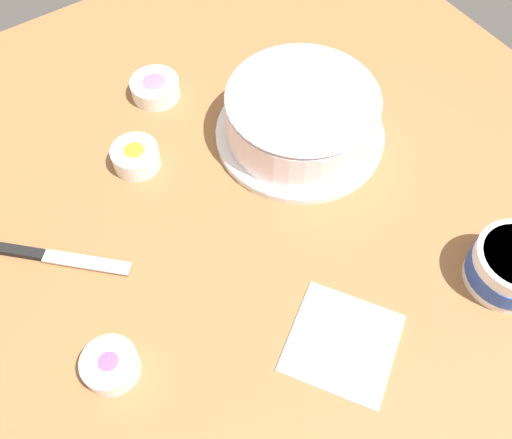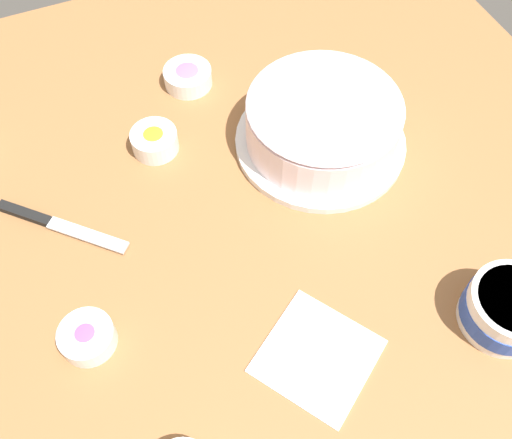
% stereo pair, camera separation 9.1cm
% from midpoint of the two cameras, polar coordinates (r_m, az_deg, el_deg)
% --- Properties ---
extents(ground_plane, '(1.54, 1.54, 0.00)m').
position_cam_midpoint_polar(ground_plane, '(0.89, -5.71, -7.39)').
color(ground_plane, '#936038').
extents(frosted_cake, '(0.30, 0.30, 0.11)m').
position_cam_midpoint_polar(frosted_cake, '(1.01, 1.93, 10.06)').
color(frosted_cake, white).
rests_on(frosted_cake, ground_plane).
extents(frosting_tub, '(0.13, 0.13, 0.07)m').
position_cam_midpoint_polar(frosting_tub, '(0.92, 21.44, -4.55)').
color(frosting_tub, white).
rests_on(frosting_tub, ground_plane).
extents(spreading_knife, '(0.18, 0.18, 0.01)m').
position_cam_midpoint_polar(spreading_knife, '(0.98, -22.73, -3.52)').
color(spreading_knife, silver).
rests_on(spreading_knife, ground_plane).
extents(sprinkle_bowl_orange, '(0.08, 0.08, 0.04)m').
position_cam_midpoint_polar(sprinkle_bowl_orange, '(1.03, -14.09, 6.05)').
color(sprinkle_bowl_orange, white).
rests_on(sprinkle_bowl_orange, ground_plane).
extents(sprinkle_bowl_rainbow, '(0.08, 0.08, 0.04)m').
position_cam_midpoint_polar(sprinkle_bowl_rainbow, '(0.86, -17.27, -13.86)').
color(sprinkle_bowl_rainbow, white).
rests_on(sprinkle_bowl_rainbow, ground_plane).
extents(sprinkle_bowl_pink, '(0.09, 0.09, 0.04)m').
position_cam_midpoint_polar(sprinkle_bowl_pink, '(1.14, -12.27, 12.53)').
color(sprinkle_bowl_pink, white).
rests_on(sprinkle_bowl_pink, ground_plane).
extents(paper_napkin, '(0.21, 0.21, 0.01)m').
position_cam_midpoint_polar(paper_napkin, '(0.85, 5.50, -12.29)').
color(paper_napkin, white).
rests_on(paper_napkin, ground_plane).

